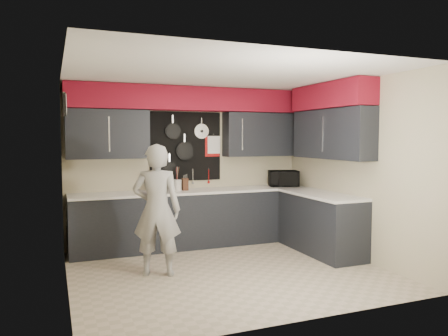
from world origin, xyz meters
name	(u,v)px	position (x,y,z in m)	size (l,w,h in m)	color
ground	(227,271)	(0.00, 0.00, 0.00)	(4.00, 4.00, 0.00)	#B8A78F
back_wall_assembly	(191,123)	(0.01, 1.60, 2.01)	(4.00, 0.36, 2.60)	#C6B599
right_wall_assembly	(334,126)	(1.85, 0.26, 1.94)	(0.36, 3.50, 2.60)	#C6B599
left_wall_assembly	(66,176)	(-1.99, 0.02, 1.33)	(0.05, 3.50, 2.60)	#C6B599
base_cabinets	(229,219)	(0.49, 1.13, 0.46)	(3.95, 2.20, 0.92)	black
microwave	(283,178)	(1.63, 1.40, 1.06)	(0.50, 0.34, 0.28)	black
knife_block	(185,184)	(-0.14, 1.47, 1.02)	(0.09, 0.09, 0.20)	#3D2613
utensil_crock	(178,185)	(-0.26, 1.51, 1.01)	(0.14, 0.14, 0.18)	silver
coffee_maker	(157,182)	(-0.61, 1.41, 1.09)	(0.20, 0.23, 0.32)	black
person	(157,210)	(-0.90, 0.17, 0.85)	(0.62, 0.41, 1.69)	#9F9F9D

